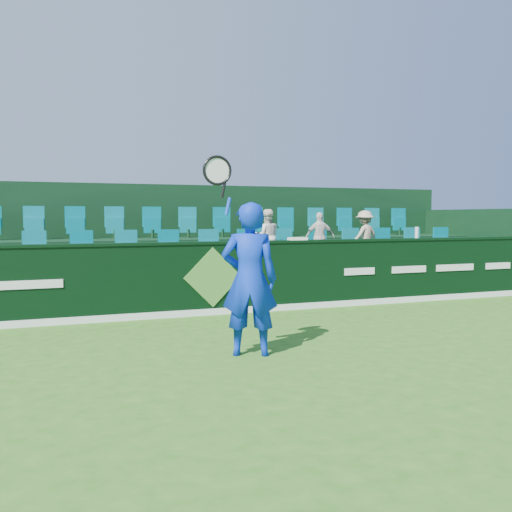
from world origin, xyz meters
name	(u,v)px	position (x,y,z in m)	size (l,w,h in m)	color
ground	(307,367)	(0.00, 0.00, 0.00)	(60.00, 60.00, 0.00)	#2D6B19
sponsor_hoarding	(211,278)	(0.00, 4.00, 0.67)	(16.00, 0.25, 1.35)	black
stand_tier_front	(196,286)	(0.00, 5.10, 0.40)	(16.00, 2.00, 0.80)	black
stand_tier_back	(174,266)	(0.00, 7.00, 0.65)	(16.00, 1.80, 1.30)	black
stand_rear	(170,241)	(0.00, 7.44, 1.22)	(16.00, 4.10, 2.60)	black
seat_row_front	(190,250)	(0.00, 5.50, 1.10)	(13.50, 0.50, 0.60)	#0A737F
seat_row_back	(171,225)	(0.00, 7.30, 1.60)	(13.50, 0.50, 0.60)	#0A737F
tennis_player	(249,278)	(-0.43, 0.83, 1.01)	(1.11, 0.71, 2.60)	#0B2DC2
spectator_left	(267,237)	(1.57, 5.12, 1.38)	(0.56, 0.44, 1.16)	white
spectator_middle	(320,237)	(2.84, 5.12, 1.35)	(0.65, 0.27, 1.10)	silver
spectator_right	(365,236)	(3.98, 5.12, 1.37)	(0.74, 0.42, 1.14)	tan
towel	(298,239)	(1.76, 4.00, 1.38)	(0.34, 0.22, 0.05)	white
drinks_bottle	(417,232)	(4.56, 4.00, 1.47)	(0.08, 0.08, 0.24)	silver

